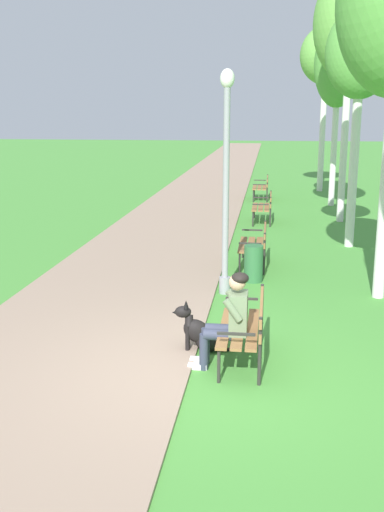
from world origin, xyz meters
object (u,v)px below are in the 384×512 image
object	(u,v)px
park_bench_furthest	(262,186)
lamp_post_near	(226,181)
birch_tree_third	(360,57)
birch_tree_fourth	(351,25)
dog_black	(201,333)
litter_bin	(253,263)
park_bench_near	(247,324)
park_bench_far	(264,205)
birch_tree_fifth	(338,65)
person_seated_on_near_bench	(230,317)
park_bench_mid	(256,242)
birch_tree_sixth	(326,57)

from	to	relation	value
park_bench_furthest	lamp_post_near	world-z (taller)	lamp_post_near
park_bench_furthest	birch_tree_third	bearing A→B (deg)	-73.98
lamp_post_near	birch_tree_fourth	bearing A→B (deg)	69.65
dog_black	litter_bin	size ratio (longest dim) A/B	1.19
park_bench_near	park_bench_far	world-z (taller)	same
park_bench_near	park_bench_far	size ratio (longest dim) A/B	1.00
lamp_post_near	birch_tree_fifth	world-z (taller)	birch_tree_fifth
birch_tree_fifth	litter_bin	world-z (taller)	birch_tree_fifth
birch_tree_fourth	lamp_post_near	bearing A→B (deg)	-110.35
birch_tree_third	birch_tree_fourth	bearing A→B (deg)	87.43
birch_tree_third	litter_bin	bearing A→B (deg)	-123.11
person_seated_on_near_bench	dog_black	distance (m)	0.77
park_bench_far	litter_bin	xyz separation A→B (m)	(-0.13, -6.30, -0.16)
park_bench_mid	birch_tree_fourth	xyz separation A→B (m)	(2.33, 5.59, 4.94)
park_bench_furthest	birch_tree_fifth	distance (m)	4.87
park_bench_far	lamp_post_near	world-z (taller)	lamp_post_near
park_bench_mid	birch_tree_sixth	bearing A→B (deg)	79.76
park_bench_furthest	lamp_post_near	xyz separation A→B (m)	(-0.48, -11.83, 1.48)
birch_tree_sixth	dog_black	bearing A→B (deg)	-99.48
birch_tree_fifth	litter_bin	size ratio (longest dim) A/B	8.71
park_bench_far	birch_tree_fifth	xyz separation A→B (m)	(2.25, 3.58, 4.10)
litter_bin	birch_tree_fifth	bearing A→B (deg)	76.48
birch_tree_fourth	birch_tree_fifth	bearing A→B (deg)	89.41
birch_tree_fourth	park_bench_mid	bearing A→B (deg)	-112.63
birch_tree_third	lamp_post_near	bearing A→B (deg)	-122.46
lamp_post_near	birch_tree_third	distance (m)	5.51
lamp_post_near	park_bench_near	bearing A→B (deg)	-80.38
birch_tree_fifth	dog_black	bearing A→B (deg)	-102.51
park_bench_near	birch_tree_third	distance (m)	8.41
park_bench_far	dog_black	xyz separation A→B (m)	(-0.73, -9.86, -0.25)
park_bench_furthest	birch_tree_third	distance (m)	8.81
park_bench_furthest	birch_tree_sixth	xyz separation A→B (m)	(2.28, 2.75, 4.66)
birch_tree_third	birch_tree_sixth	bearing A→B (deg)	89.50
park_bench_far	person_seated_on_near_bench	world-z (taller)	person_seated_on_near_bench
park_bench_near	birch_tree_sixth	world-z (taller)	birch_tree_sixth
park_bench_near	birch_tree_third	size ratio (longest dim) A/B	0.28
birch_tree_third	litter_bin	size ratio (longest dim) A/B	7.78
park_bench_furthest	birch_tree_sixth	size ratio (longest dim) A/B	0.24
lamp_post_near	birch_tree_fourth	size ratio (longest dim) A/B	0.55
lamp_post_near	birch_tree_fifth	distance (m)	11.41
park_bench_mid	park_bench_far	bearing A→B (deg)	88.73
park_bench_near	litter_bin	world-z (taller)	park_bench_near
park_bench_near	birch_tree_fourth	size ratio (longest dim) A/B	0.21
birch_tree_fourth	birch_tree_sixth	bearing A→B (deg)	90.51
park_bench_mid	dog_black	xyz separation A→B (m)	(-0.62, -4.74, -0.25)
lamp_post_near	birch_tree_fifth	xyz separation A→B (m)	(2.86, 10.73, 2.62)
lamp_post_near	litter_bin	size ratio (longest dim) A/B	5.50
park_bench_mid	birch_tree_fifth	xyz separation A→B (m)	(2.36, 8.70, 4.10)
park_bench_furthest	person_seated_on_near_bench	distance (m)	15.03
lamp_post_near	birch_tree_third	bearing A→B (deg)	57.54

